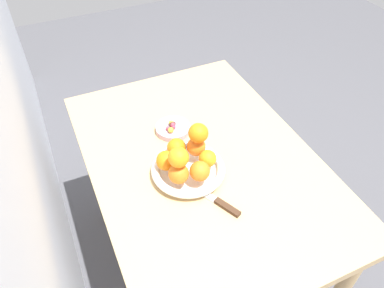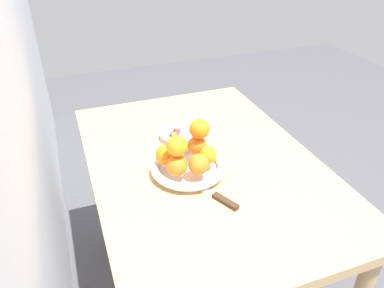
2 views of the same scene
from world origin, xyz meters
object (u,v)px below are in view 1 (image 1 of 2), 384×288
Objects in this scene: orange_0 at (177,148)px; orange_4 at (208,159)px; dining_table at (202,175)px; candy_ball_5 at (173,125)px; orange_3 at (200,171)px; candy_ball_6 at (173,127)px; candy_ball_2 at (173,124)px; candy_ball_3 at (172,124)px; candy_ball_4 at (171,130)px; orange_1 at (166,161)px; knife at (212,198)px; candy_ball_1 at (168,128)px; orange_6 at (178,157)px; candy_dish at (173,129)px; fruit_bowl at (188,170)px; candy_ball_0 at (171,123)px; orange_7 at (198,133)px; orange_5 at (196,147)px; orange_2 at (179,174)px.

orange_4 is (-0.09, -0.07, -0.00)m from orange_0.
candy_ball_5 reaches higher than dining_table.
candy_ball_6 is at bearing -4.37° from orange_3.
candy_ball_6 is (-0.02, 0.01, -0.00)m from candy_ball_2.
candy_ball_3 is 0.92× the size of candy_ball_4.
candy_ball_5 is 1.32× the size of candy_ball_6.
orange_4 is (-0.07, 0.01, 0.16)m from dining_table.
orange_1 is 3.41× the size of candy_ball_5.
knife is at bearing -168.55° from orange_0.
candy_ball_2 is at bearing -27.56° from orange_1.
candy_ball_1 reaches higher than dining_table.
candy_ball_5 is (0.26, -0.08, -0.11)m from orange_6.
candy_ball_4 reaches higher than candy_dish.
orange_0 reaches higher than fruit_bowl.
dining_table is 74.81× the size of candy_ball_1.
candy_ball_0 is at bearing -7.17° from candy_ball_3.
orange_5 is at bearing 32.26° from orange_7.
orange_6 is 0.18m from knife.
candy_ball_2 reaches higher than knife.
candy_ball_2 is at bearing 3.48° from orange_7.
candy_ball_6 is at bearing -178.99° from candy_ball_3.
orange_7 is at bearing 7.85° from orange_4.
orange_7 reaches higher than candy_ball_4.
fruit_bowl is 3.73× the size of orange_1.
orange_3 is 4.01× the size of candy_ball_2.
candy_ball_1 is at bearing -13.95° from orange_2.
candy_ball_2 is (0.29, -0.03, -0.04)m from orange_3.
candy_ball_1 is at bearing 17.92° from candy_ball_4.
candy_ball_5 is at bearing -1.52° from knife.
orange_1 reaches higher than knife.
candy_ball_2 is (0.18, 0.03, 0.12)m from dining_table.
orange_5 reaches higher than candy_dish.
orange_6 is at bearing 99.88° from orange_4.
orange_6 reaches higher than candy_ball_4.
orange_6 is at bearing 162.21° from candy_dish.
candy_ball_0 is 1.36× the size of candy_ball_6.
orange_7 is at bearing -175.04° from candy_dish.
orange_0 reaches higher than candy_ball_2.
candy_ball_2 reaches higher than candy_dish.
fruit_bowl reaches higher than candy_ball_1.
orange_4 is at bearing -173.74° from candy_ball_3.
orange_3 reaches higher than candy_ball_6.
orange_0 is 0.16m from candy_ball_6.
orange_3 is 0.30m from candy_ball_2.
fruit_bowl is 0.24m from candy_ball_0.
candy_ball_6 is (0.26, -0.09, -0.04)m from orange_2.
candy_ball_1 is 0.90× the size of candy_ball_2.
candy_ball_4 reaches higher than candy_ball_5.
candy_ball_1 is at bearing -9.75° from orange_0.
orange_7 reaches higher than candy_ball_5.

